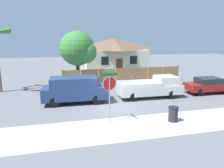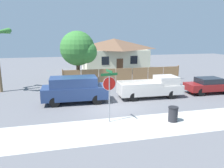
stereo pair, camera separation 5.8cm
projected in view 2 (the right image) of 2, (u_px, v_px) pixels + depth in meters
The scene contains 10 objects.
ground_plane at pixel (112, 107), 15.60m from camera, with size 80.00×80.00×0.00m, color slate.
sidewalk_strip at pixel (127, 127), 12.19m from camera, with size 36.00×3.20×0.01m.
wooden_fence at pixel (124, 75), 23.95m from camera, with size 13.27×0.12×1.65m.
house at pixel (114, 54), 32.21m from camera, with size 9.59×6.84×4.62m.
oak_tree at pixel (79, 49), 23.26m from camera, with size 3.88×3.69×5.54m.
red_suv at pixel (75, 89), 16.53m from camera, with size 4.99×2.09×1.99m.
orange_pickup at pixel (153, 87), 18.05m from camera, with size 5.28×2.04×1.74m.
parked_sedan at pixel (210, 85), 19.35m from camera, with size 4.42×1.86×1.39m.
stop_sign at pixel (109, 87), 12.53m from camera, with size 1.01×0.91×3.12m.
trash_bin at pixel (173, 114), 12.96m from camera, with size 0.59×0.59×0.90m.
Camera 2 is at (-3.55, -14.44, 5.01)m, focal length 35.00 mm.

